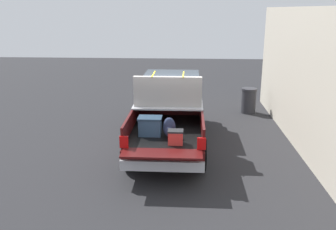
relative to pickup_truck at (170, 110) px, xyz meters
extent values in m
plane|color=#262628|center=(-0.39, 0.00, -0.98)|extent=(40.00, 40.00, 0.00)
cube|color=#470F0F|center=(-0.39, 0.00, -0.35)|extent=(5.50, 1.92, 0.43)
cube|color=black|center=(-1.59, 0.00, -0.11)|extent=(2.80, 1.80, 0.04)
cube|color=#470F0F|center=(-1.59, 0.93, 0.12)|extent=(2.80, 0.06, 0.50)
cube|color=#470F0F|center=(-1.59, -0.93, 0.12)|extent=(2.80, 0.06, 0.50)
cube|color=#470F0F|center=(-0.22, 0.00, 0.12)|extent=(0.06, 1.80, 0.50)
cube|color=#470F0F|center=(-3.27, 0.00, -0.11)|extent=(0.55, 1.80, 0.04)
cube|color=#B2B2B7|center=(-0.82, 0.00, 0.39)|extent=(1.25, 1.92, 0.04)
cube|color=#470F0F|center=(0.96, 0.00, 0.12)|extent=(2.30, 1.92, 0.50)
cube|color=#2D3842|center=(0.86, 0.00, 0.65)|extent=(1.94, 1.76, 0.57)
cube|color=#470F0F|center=(2.31, 0.00, 0.06)|extent=(0.40, 1.82, 0.38)
cube|color=#B2B2B7|center=(-3.11, 0.00, -0.45)|extent=(0.24, 1.92, 0.24)
cube|color=red|center=(-3.01, 0.88, 0.05)|extent=(0.06, 0.20, 0.28)
cube|color=red|center=(-3.01, -0.88, 0.05)|extent=(0.06, 0.20, 0.28)
cylinder|color=black|center=(1.36, 0.88, -0.55)|extent=(0.87, 0.30, 0.87)
cylinder|color=black|center=(1.36, -0.88, -0.55)|extent=(0.87, 0.30, 0.87)
cylinder|color=black|center=(-2.14, 0.88, -0.55)|extent=(0.87, 0.30, 0.87)
cylinder|color=black|center=(-2.14, -0.88, -0.55)|extent=(0.87, 0.30, 0.87)
cube|color=#335170|center=(-2.08, 0.38, 0.11)|extent=(0.40, 0.55, 0.42)
cube|color=#23394E|center=(-2.08, 0.38, 0.35)|extent=(0.44, 0.59, 0.05)
ellipsoid|color=#283351|center=(-2.21, -0.11, 0.15)|extent=(0.20, 0.31, 0.50)
ellipsoid|color=#283351|center=(-2.32, -0.11, 0.08)|extent=(0.09, 0.22, 0.22)
cube|color=red|center=(-2.69, -0.28, 0.06)|extent=(0.26, 0.34, 0.30)
cube|color=#262628|center=(-2.69, -0.28, 0.23)|extent=(0.28, 0.36, 0.04)
cube|color=#9E9993|center=(-0.82, 0.00, 0.62)|extent=(0.82, 1.83, 0.42)
cube|color=#9E9993|center=(-1.15, 0.00, 1.03)|extent=(0.16, 1.83, 0.40)
cube|color=#9E9993|center=(-0.77, 0.81, 0.94)|extent=(0.58, 0.20, 0.22)
cube|color=#9E9993|center=(-0.77, -0.82, 0.94)|extent=(0.58, 0.20, 0.22)
cube|color=yellow|center=(-0.82, 0.41, 1.24)|extent=(0.92, 0.03, 0.02)
cube|color=yellow|center=(-0.82, -0.41, 1.24)|extent=(0.92, 0.03, 0.02)
cube|color=beige|center=(-0.56, -3.89, 1.02)|extent=(11.52, 0.36, 4.01)
cylinder|color=#2D2D33|center=(3.32, -2.90, -0.53)|extent=(0.56, 0.56, 0.90)
cylinder|color=#2D2D33|center=(3.32, -2.90, -0.04)|extent=(0.60, 0.60, 0.08)
camera|label=1|loc=(-10.74, -0.60, 2.95)|focal=39.09mm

